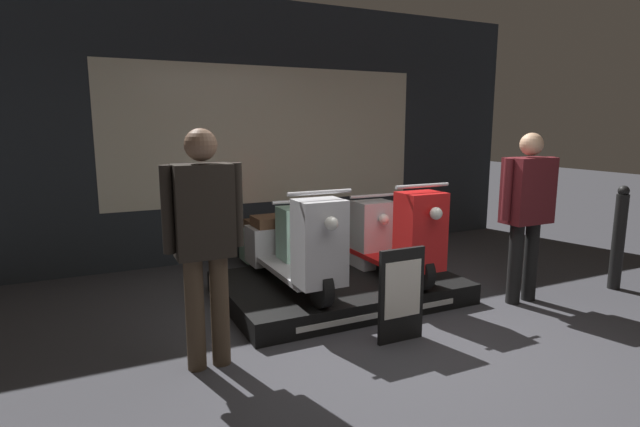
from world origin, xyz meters
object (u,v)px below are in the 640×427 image
scooter_display_left (294,247)px  street_bollard (619,238)px  scooter_backrow_0 (280,247)px  scooter_backrow_1 (348,239)px  price_sign_board (401,295)px  scooter_display_right (386,237)px  person_right_browsing (527,203)px  person_left_browsing (204,233)px

scooter_display_left → street_bollard: size_ratio=1.56×
scooter_backrow_0 → scooter_backrow_1: size_ratio=1.00×
scooter_backrow_0 → price_sign_board: scooter_backrow_0 is taller
price_sign_board → scooter_display_right: bearing=62.8°
person_right_browsing → scooter_backrow_1: bearing=121.6°
scooter_display_left → street_bollard: bearing=-16.5°
person_right_browsing → price_sign_board: 1.69m
person_right_browsing → price_sign_board: bearing=-171.2°
scooter_display_right → price_sign_board: (-0.54, -1.05, -0.19)m
scooter_backrow_1 → price_sign_board: scooter_backrow_1 is taller
scooter_backrow_1 → person_left_browsing: 2.66m
scooter_display_right → scooter_backrow_1: (0.02, 0.83, -0.20)m
scooter_display_right → scooter_backrow_0: 1.19m
scooter_display_left → scooter_backrow_1: 1.33m
scooter_display_right → scooter_backrow_0: size_ratio=1.00×
scooter_backrow_1 → person_left_browsing: bearing=-140.9°
scooter_backrow_1 → scooter_backrow_0: bearing=180.0°
scooter_display_right → person_right_browsing: size_ratio=1.05×
price_sign_board → street_bollard: 2.76m
scooter_backrow_0 → street_bollard: (3.04, -1.78, 0.16)m
scooter_display_left → scooter_backrow_0: 0.87m
price_sign_board → street_bollard: bearing=2.1°
street_bollard → scooter_backrow_1: bearing=140.9°
scooter_display_right → person_right_browsing: (1.03, -0.81, 0.38)m
price_sign_board → street_bollard: street_bollard is taller
person_left_browsing → person_right_browsing: 3.02m
person_right_browsing → street_bollard: person_right_browsing is taller
person_right_browsing → scooter_display_right: bearing=141.8°
scooter_display_left → price_sign_board: scooter_display_left is taller
scooter_display_left → person_right_browsing: (2.03, -0.81, 0.38)m
scooter_display_left → person_left_browsing: (-0.99, -0.81, 0.39)m
scooter_backrow_1 → scooter_display_right: bearing=-91.1°
scooter_display_left → scooter_backrow_0: size_ratio=1.00×
scooter_display_right → price_sign_board: size_ratio=2.25×
scooter_backrow_0 → person_right_browsing: (1.85, -1.64, 0.58)m
scooter_display_right → price_sign_board: 1.20m
scooter_display_left → person_left_browsing: 1.34m
scooter_backrow_1 → price_sign_board: (-0.56, -1.88, 0.00)m
scooter_display_right → scooter_backrow_1: size_ratio=1.00×
person_left_browsing → price_sign_board: (1.46, -0.24, -0.59)m
person_left_browsing → scooter_display_right: bearing=22.0°
scooter_display_left → scooter_display_right: 1.01m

